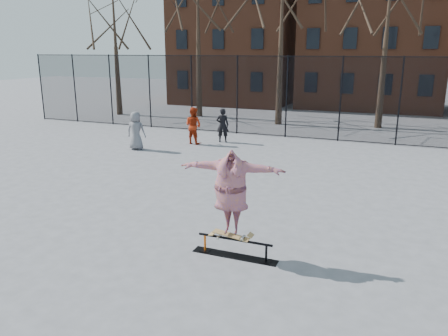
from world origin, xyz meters
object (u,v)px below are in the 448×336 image
at_px(bystander_grey, 136,131).
at_px(bystander_red, 193,126).
at_px(skate_rail, 235,249).
at_px(bystander_black, 223,125).
at_px(skater, 231,193).
at_px(skateboard, 231,236).

bearing_deg(bystander_grey, bystander_red, -142.42).
relative_size(skate_rail, bystander_black, 1.17).
bearing_deg(bystander_black, bystander_grey, 25.74).
distance_m(skater, bystander_black, 11.94).
bearing_deg(bystander_grey, skateboard, 121.71).
distance_m(bystander_grey, bystander_black, 4.12).
relative_size(bystander_black, bystander_red, 0.94).
relative_size(skate_rail, skateboard, 2.19).
bearing_deg(skate_rail, skater, -180.00).
xyz_separation_m(skateboard, bystander_grey, (-7.57, 8.06, 0.38)).
height_order(skateboard, bystander_grey, bystander_grey).
relative_size(skater, bystander_red, 1.29).
bearing_deg(skater, skate_rail, -8.91).
bearing_deg(skateboard, skate_rail, 0.00).
xyz_separation_m(skate_rail, skateboard, (-0.09, 0.00, 0.30)).
distance_m(skate_rail, bystander_black, 11.98).
bearing_deg(skater, skateboard, 17.66).
bearing_deg(bystander_red, skate_rail, 131.98).
xyz_separation_m(skateboard, skater, (-0.00, -0.00, 0.95)).
height_order(skateboard, bystander_black, bystander_black).
bearing_deg(bystander_black, skateboard, 93.62).
relative_size(skater, bystander_grey, 1.31).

